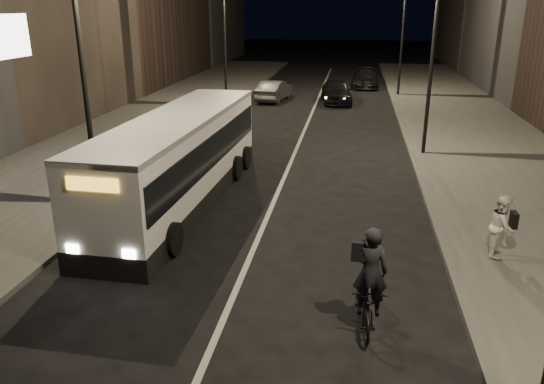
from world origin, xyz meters
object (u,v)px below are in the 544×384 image
at_px(streetlight_left_near, 87,38).
at_px(car_mid, 274,90).
at_px(car_near, 336,91).
at_px(streetlight_right_mid, 428,28).
at_px(city_bus, 180,156).
at_px(streetlight_right_far, 400,18).
at_px(car_far, 366,78).
at_px(cyclist_on_bicycle, 368,294).
at_px(pedestrian_woman, 502,226).
at_px(streetlight_left_far, 228,20).

bearing_deg(streetlight_left_near, car_mid, 83.48).
xyz_separation_m(streetlight_left_near, car_near, (6.64, 20.74, -4.59)).
relative_size(streetlight_right_mid, city_bus, 0.74).
distance_m(streetlight_right_far, car_far, 6.58).
bearing_deg(streetlight_right_far, car_far, 115.38).
bearing_deg(car_mid, streetlight_right_mid, 130.56).
height_order(streetlight_right_far, car_mid, streetlight_right_far).
height_order(streetlight_left_near, cyclist_on_bicycle, streetlight_left_near).
bearing_deg(streetlight_right_mid, car_mid, 122.73).
bearing_deg(city_bus, car_near, 79.97).
xyz_separation_m(car_near, car_mid, (-4.25, 0.14, -0.07)).
bearing_deg(car_near, streetlight_right_far, 31.36).
bearing_deg(cyclist_on_bicycle, city_bus, 131.94).
height_order(streetlight_right_far, city_bus, streetlight_right_far).
relative_size(pedestrian_woman, car_near, 0.36).
height_order(streetlight_right_mid, car_far, streetlight_right_mid).
bearing_deg(city_bus, streetlight_left_near, -156.36).
relative_size(streetlight_left_near, cyclist_on_bicycle, 3.57).
bearing_deg(streetlight_right_far, car_near, -140.99).
relative_size(city_bus, car_mid, 2.60).
bearing_deg(city_bus, streetlight_right_far, 72.40).
height_order(streetlight_right_mid, streetlight_left_near, same).
bearing_deg(car_far, car_mid, -131.14).
bearing_deg(streetlight_right_far, pedestrian_woman, -87.70).
distance_m(streetlight_right_mid, cyclist_on_bicycle, 14.48).
distance_m(streetlight_right_mid, pedestrian_woman, 10.97).
xyz_separation_m(streetlight_right_mid, car_far, (-1.99, 20.20, -4.65)).
bearing_deg(car_far, car_near, -105.75).
xyz_separation_m(streetlight_left_far, city_bus, (2.29, -17.11, -3.76)).
distance_m(streetlight_right_mid, streetlight_right_far, 16.00).
distance_m(streetlight_right_far, streetlight_left_far, 12.24).
height_order(streetlight_right_mid, car_near, streetlight_right_mid).
distance_m(streetlight_left_near, cyclist_on_bicycle, 11.00).
distance_m(streetlight_left_far, car_far, 14.17).
xyz_separation_m(streetlight_left_far, car_mid, (2.39, 2.88, -4.67)).
xyz_separation_m(cyclist_on_bicycle, car_mid, (-5.93, 26.41, -0.06)).
distance_m(streetlight_left_near, pedestrian_woman, 12.66).
distance_m(streetlight_right_mid, streetlight_left_far, 14.62).
bearing_deg(car_mid, pedestrian_woman, 119.99).
bearing_deg(car_far, pedestrian_woman, -84.74).
xyz_separation_m(pedestrian_woman, car_mid, (-9.32, 22.88, -0.27)).
bearing_deg(streetlight_left_near, streetlight_right_far, 66.04).
bearing_deg(streetlight_right_mid, streetlight_right_far, 90.00).
height_order(streetlight_left_near, pedestrian_woman, streetlight_left_near).
xyz_separation_m(city_bus, pedestrian_woman, (9.42, -2.89, -0.63)).
height_order(city_bus, pedestrian_woman, city_bus).
bearing_deg(cyclist_on_bicycle, streetlight_right_mid, 78.93).
height_order(streetlight_left_near, city_bus, streetlight_left_near).
bearing_deg(streetlight_left_near, city_bus, 21.32).
bearing_deg(cyclist_on_bicycle, pedestrian_woman, 44.92).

